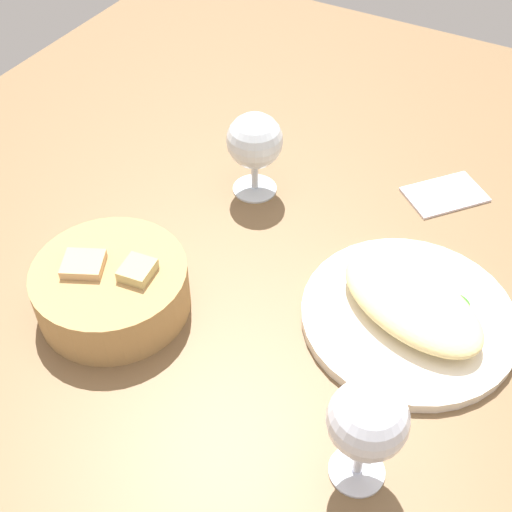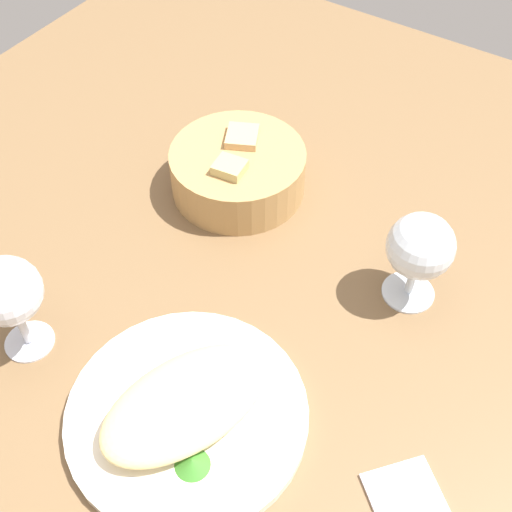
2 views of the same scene
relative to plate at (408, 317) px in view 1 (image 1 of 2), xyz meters
The scene contains 8 objects.
ground_plane 13.29cm from the plate, 10.60° to the right, with size 140.00×140.00×2.00cm, color brown.
plate is the anchor object (origin of this frame).
omelette 2.55cm from the plate, behind, with size 18.91×10.66×3.70cm, color #F3DA8E.
lettuce_garnish 6.02cm from the plate, 137.31° to the right, with size 3.63×3.63×1.22cm, color #3A822A.
bread_basket 35.44cm from the plate, 25.35° to the left, with size 18.32×18.32×7.67cm.
wine_glass_near 31.46cm from the plate, 24.05° to the right, with size 7.83×7.83×12.52cm.
wine_glass_far 22.62cm from the plate, 96.35° to the left, with size 7.56×7.56×13.46cm.
folded_napkin 24.78cm from the plate, 82.15° to the right, with size 11.00×7.00×0.80cm, color white.
Camera 1 is at (-22.07, 55.94, 62.70)cm, focal length 47.29 mm.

